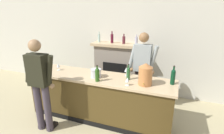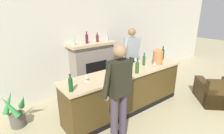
# 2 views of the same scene
# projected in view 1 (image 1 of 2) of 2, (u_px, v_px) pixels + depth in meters

# --- Properties ---
(wall_back_panel) EXTENTS (12.00, 0.07, 2.75)m
(wall_back_panel) POSITION_uv_depth(u_px,v_px,m) (124.00, 43.00, 4.82)
(wall_back_panel) COLOR beige
(wall_back_panel) RESTS_ON ground_plane
(bar_counter) EXTENTS (3.04, 0.72, 0.96)m
(bar_counter) POSITION_uv_depth(u_px,v_px,m) (99.00, 97.00, 3.67)
(bar_counter) COLOR #473617
(bar_counter) RESTS_ON ground_plane
(fireplace_stone) EXTENTS (1.34, 0.52, 1.71)m
(fireplace_stone) POSITION_uv_depth(u_px,v_px,m) (117.00, 68.00, 4.83)
(fireplace_stone) COLOR gray
(fireplace_stone) RESTS_ON ground_plane
(potted_plant_corner) EXTENTS (0.49, 0.54, 0.75)m
(potted_plant_corner) POSITION_uv_depth(u_px,v_px,m) (45.00, 78.00, 5.21)
(potted_plant_corner) COLOR #544F48
(potted_plant_corner) RESTS_ON ground_plane
(person_customer) EXTENTS (0.66, 0.31, 1.77)m
(person_customer) POSITION_uv_depth(u_px,v_px,m) (40.00, 83.00, 3.15)
(person_customer) COLOR #3E3641
(person_customer) RESTS_ON ground_plane
(person_bartender) EXTENTS (0.66, 0.31, 1.80)m
(person_bartender) POSITION_uv_depth(u_px,v_px,m) (142.00, 69.00, 3.85)
(person_bartender) COLOR #2B2425
(person_bartender) RESTS_ON ground_plane
(copper_dispenser) EXTENTS (0.25, 0.29, 0.40)m
(copper_dispenser) POSITION_uv_depth(u_px,v_px,m) (145.00, 74.00, 3.07)
(copper_dispenser) COLOR #B6713D
(copper_dispenser) RESTS_ON bar_counter
(ice_bucket_steel) EXTENTS (0.21, 0.21, 0.17)m
(ice_bucket_steel) POSITION_uv_depth(u_px,v_px,m) (96.00, 73.00, 3.46)
(ice_bucket_steel) COLOR silver
(ice_bucket_steel) RESTS_ON bar_counter
(wine_bottle_port_short) EXTENTS (0.08, 0.08, 0.31)m
(wine_bottle_port_short) POSITION_uv_depth(u_px,v_px,m) (97.00, 74.00, 3.24)
(wine_bottle_port_short) COLOR #264E18
(wine_bottle_port_short) RESTS_ON bar_counter
(wine_bottle_burgundy_dark) EXTENTS (0.07, 0.07, 0.31)m
(wine_bottle_burgundy_dark) POSITION_uv_depth(u_px,v_px,m) (128.00, 73.00, 3.32)
(wine_bottle_burgundy_dark) COLOR #214E27
(wine_bottle_burgundy_dark) RESTS_ON bar_counter
(wine_bottle_cabernet_heavy) EXTENTS (0.08, 0.08, 0.35)m
(wine_bottle_cabernet_heavy) POSITION_uv_depth(u_px,v_px,m) (173.00, 76.00, 3.11)
(wine_bottle_cabernet_heavy) COLOR #0A351D
(wine_bottle_cabernet_heavy) RESTS_ON bar_counter
(wine_bottle_riesling_slim) EXTENTS (0.07, 0.07, 0.31)m
(wine_bottle_riesling_slim) POSITION_uv_depth(u_px,v_px,m) (36.00, 65.00, 3.79)
(wine_bottle_riesling_slim) COLOR #11471D
(wine_bottle_riesling_slim) RESTS_ON bar_counter
(wine_glass_by_dispenser) EXTENTS (0.07, 0.07, 0.18)m
(wine_glass_by_dispenser) POSITION_uv_depth(u_px,v_px,m) (126.00, 70.00, 3.53)
(wine_glass_by_dispenser) COLOR silver
(wine_glass_by_dispenser) RESTS_ON bar_counter
(wine_glass_front_left) EXTENTS (0.07, 0.07, 0.15)m
(wine_glass_front_left) POSITION_uv_depth(u_px,v_px,m) (127.00, 80.00, 3.07)
(wine_glass_front_left) COLOR silver
(wine_glass_front_left) RESTS_ON bar_counter
(wine_glass_front_right) EXTENTS (0.07, 0.07, 0.15)m
(wine_glass_front_right) POSITION_uv_depth(u_px,v_px,m) (58.00, 66.00, 3.85)
(wine_glass_front_right) COLOR silver
(wine_glass_front_right) RESTS_ON bar_counter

